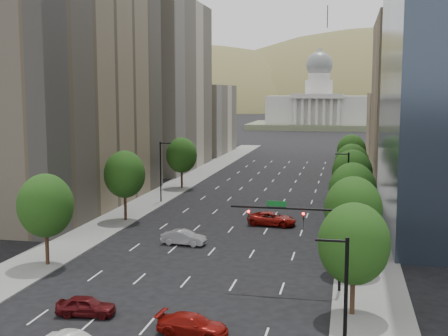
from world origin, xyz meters
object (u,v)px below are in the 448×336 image
Objects in this scene: traffic_signal at (310,229)px; car_maroon at (86,306)px; car_red_near at (193,325)px; car_red_far at (272,219)px; car_silver at (184,237)px; capitol at (318,109)px.

traffic_signal is 2.11× the size of car_maroon.
car_maroon is at bearing 83.56° from car_red_near.
car_maroon is at bearing 168.53° from car_red_far.
car_maroon is at bearing -149.94° from traffic_signal.
traffic_signal is 18.48m from car_maroon.
car_red_far reaches higher than car_red_near.
car_maroon is at bearing -178.16° from car_silver.
car_red_near is 1.02× the size of car_silver.
capitol is (-10.53, 219.71, 3.40)m from traffic_signal.
capitol is 230.62m from car_red_near.
capitol reaches higher than car_red_far.
capitol reaches higher than car_red_near.
car_red_near is 1.13× the size of car_maroon.
car_silver is (-7.05, 22.85, 0.08)m from car_red_near.
car_silver reaches higher than car_maroon.
car_red_near is 34.03m from car_red_far.
car_red_far is (4.50, -196.45, -7.76)m from capitol.
car_maroon is 0.90× the size of car_silver.
car_maroon reaches higher than car_red_near.
car_silver is 0.81× the size of car_red_far.
car_silver reaches higher than car_red_near.
car_red_near is (-7.03, -10.75, -4.46)m from traffic_signal.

